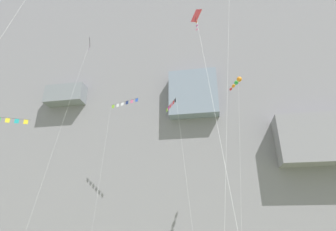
{
  "coord_description": "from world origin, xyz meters",
  "views": [
    {
      "loc": [
        2.86,
        -1.5,
        3.56
      ],
      "look_at": [
        -1.66,
        24.93,
        15.31
      ],
      "focal_mm": 28.45,
      "sensor_mm": 36.0,
      "label": 1
    }
  ],
  "objects_px": {
    "kite_banner_front_field": "(173,114)",
    "kite_diamond_far_right": "(87,50)",
    "kite_diamond_mid_right": "(197,21)",
    "kite_banner_mid_center": "(123,107)",
    "kite_banner_low_center": "(1,123)",
    "kite_windsock_upper_right": "(237,83)"
  },
  "relations": [
    {
      "from": "kite_banner_mid_center",
      "to": "kite_diamond_far_right",
      "type": "relative_size",
      "value": 0.79
    },
    {
      "from": "kite_diamond_mid_right",
      "to": "kite_banner_mid_center",
      "type": "xyz_separation_m",
      "value": [
        -13.98,
        22.71,
        4.27
      ]
    },
    {
      "from": "kite_banner_mid_center",
      "to": "kite_diamond_far_right",
      "type": "xyz_separation_m",
      "value": [
        -2.77,
        -9.57,
        5.02
      ]
    },
    {
      "from": "kite_banner_mid_center",
      "to": "kite_banner_front_field",
      "type": "relative_size",
      "value": 1.41
    },
    {
      "from": "kite_banner_front_field",
      "to": "kite_banner_mid_center",
      "type": "bearing_deg",
      "value": 130.57
    },
    {
      "from": "kite_windsock_upper_right",
      "to": "kite_banner_front_field",
      "type": "bearing_deg",
      "value": -137.77
    },
    {
      "from": "kite_windsock_upper_right",
      "to": "kite_banner_front_field",
      "type": "height_order",
      "value": "kite_windsock_upper_right"
    },
    {
      "from": "kite_banner_low_center",
      "to": "kite_diamond_far_right",
      "type": "height_order",
      "value": "kite_diamond_far_right"
    },
    {
      "from": "kite_diamond_mid_right",
      "to": "kite_banner_low_center",
      "type": "height_order",
      "value": "kite_diamond_mid_right"
    },
    {
      "from": "kite_diamond_mid_right",
      "to": "kite_banner_front_field",
      "type": "distance_m",
      "value": 11.66
    },
    {
      "from": "kite_banner_low_center",
      "to": "kite_banner_front_field",
      "type": "height_order",
      "value": "kite_banner_front_field"
    },
    {
      "from": "kite_banner_low_center",
      "to": "kite_banner_front_field",
      "type": "xyz_separation_m",
      "value": [
        20.73,
        1.23,
        0.22
      ]
    },
    {
      "from": "kite_diamond_far_right",
      "to": "kite_windsock_upper_right",
      "type": "bearing_deg",
      "value": 13.28
    },
    {
      "from": "kite_banner_mid_center",
      "to": "kite_banner_front_field",
      "type": "height_order",
      "value": "kite_banner_mid_center"
    },
    {
      "from": "kite_banner_low_center",
      "to": "kite_diamond_far_right",
      "type": "distance_m",
      "value": 15.17
    },
    {
      "from": "kite_diamond_mid_right",
      "to": "kite_windsock_upper_right",
      "type": "bearing_deg",
      "value": 75.64
    },
    {
      "from": "kite_banner_front_field",
      "to": "kite_diamond_far_right",
      "type": "bearing_deg",
      "value": 169.23
    },
    {
      "from": "kite_diamond_mid_right",
      "to": "kite_banner_low_center",
      "type": "xyz_separation_m",
      "value": [
        -24.39,
        9.41,
        -3.29
      ]
    },
    {
      "from": "kite_banner_mid_center",
      "to": "kite_banner_low_center",
      "type": "bearing_deg",
      "value": -128.04
    },
    {
      "from": "kite_banner_low_center",
      "to": "kite_banner_front_field",
      "type": "distance_m",
      "value": 20.77
    },
    {
      "from": "kite_banner_low_center",
      "to": "kite_banner_front_field",
      "type": "relative_size",
      "value": 0.95
    },
    {
      "from": "kite_diamond_mid_right",
      "to": "kite_banner_low_center",
      "type": "relative_size",
      "value": 1.26
    }
  ]
}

